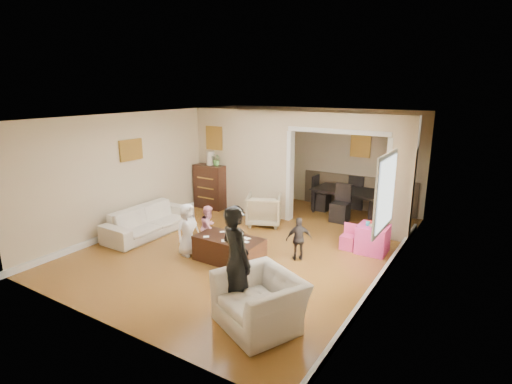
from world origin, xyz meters
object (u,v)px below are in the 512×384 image
Objects in this scene: coffee_cup at (232,237)px; child_kneel_b at (209,227)px; armchair_front at (260,301)px; table_lamp at (210,158)px; child_kneel_a at (188,230)px; cyan_cup at (368,224)px; armchair_back at (264,209)px; dresser at (211,186)px; coffee_table at (229,250)px; play_table at (373,239)px; child_toddler at (299,239)px; dining_table at (349,202)px; adult_person at (236,261)px; sofa at (149,221)px.

coffee_cup is 0.11× the size of child_kneel_b.
armchair_front is 3.03× the size of table_lamp.
child_kneel_b is (0.15, 0.45, -0.07)m from child_kneel_a.
armchair_back is at bearing 172.17° from cyan_cup.
child_kneel_a reaches higher than armchair_back.
dresser reaches higher than coffee_table.
dresser reaches higher than armchair_front.
play_table is at bearing -9.18° from dresser.
armchair_back is at bearing -79.80° from child_toddler.
cyan_cup is (-0.10, -0.05, 0.31)m from play_table.
child_kneel_a is (-1.77, -4.06, 0.19)m from dining_table.
child_kneel_b is at bearing -151.24° from cyan_cup.
play_table is 7.03× the size of cyan_cup.
table_lamp is 0.41× the size of child_kneel_b.
armchair_back is at bearing -41.11° from adult_person.
sofa reaches higher than coffee_cup.
cyan_cup is at bearing 107.21° from armchair_front.
cyan_cup is at bearing -79.67° from child_kneel_b.
child_kneel_a is (-2.86, -1.94, -0.07)m from cyan_cup.
sofa is 4.71m from play_table.
cyan_cup is 0.08× the size of child_kneel_a.
child_kneel_a is (1.48, -0.41, 0.21)m from sofa.
child_kneel_b reaches higher than play_table.
coffee_table is at bearing -131.63° from child_kneel_b.
coffee_cup is 4.05m from dining_table.
play_table is at bearing 105.63° from armchair_front.
table_lamp is at bearing 170.82° from play_table.
cyan_cup reaches higher than play_table.
table_lamp is at bearing 0.00° from dresser.
cyan_cup is at bearing -153.43° from play_table.
child_kneel_a reaches higher than coffee_cup.
child_kneel_a is (-0.33, -2.29, 0.15)m from armchair_back.
dresser is 2.06× the size of play_table.
sofa is at bearing 173.73° from coffee_table.
child_kneel_b is 1.07× the size of child_toddler.
armchair_back is 0.49× the size of adult_person.
coffee_cup is 2.65m from cyan_cup.
table_lamp is at bearing 133.81° from coffee_cup.
armchair_front reaches higher than coffee_table.
armchair_front is at bearing -45.45° from table_lamp.
adult_person is (-0.43, 0.08, 0.45)m from armchair_front.
coffee_cup is 0.17× the size of play_table.
sofa is at bearing -128.06° from dining_table.
armchair_front is at bearing -98.32° from cyan_cup.
dresser is at bearing 41.46° from child_kneel_a.
armchair_back reaches higher than cyan_cup.
sofa is 21.54× the size of coffee_cup.
coffee_table is (2.41, -2.57, -1.10)m from table_lamp.
child_kneel_b reaches higher than armchair_back.
child_kneel_a is at bearing -169.99° from coffee_table.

